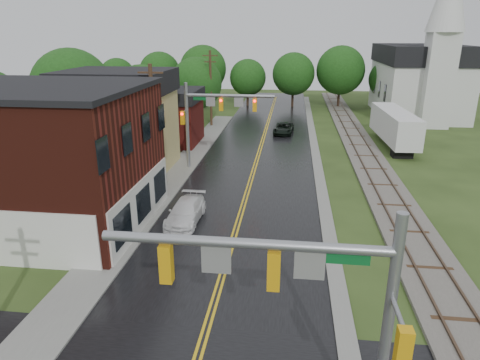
% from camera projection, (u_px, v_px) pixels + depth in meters
% --- Properties ---
extents(main_road, '(10.00, 90.00, 0.02)m').
position_uv_depth(main_road, '(257.00, 160.00, 38.92)').
color(main_road, black).
rests_on(main_road, ground).
extents(curb_right, '(0.80, 70.00, 0.12)m').
position_uv_depth(curb_right, '(314.00, 148.00, 42.99)').
color(curb_right, gray).
rests_on(curb_right, ground).
extents(sidewalk_left, '(2.40, 50.00, 0.12)m').
position_uv_depth(sidewalk_left, '(176.00, 175.00, 34.95)').
color(sidewalk_left, gray).
rests_on(sidewalk_left, ground).
extents(brick_building, '(14.30, 10.30, 8.30)m').
position_uv_depth(brick_building, '(23.00, 157.00, 24.93)').
color(brick_building, '#49170F').
rests_on(brick_building, ground).
extents(yellow_house, '(8.00, 7.00, 6.40)m').
position_uv_depth(yellow_house, '(121.00, 132.00, 35.38)').
color(yellow_house, tan).
rests_on(yellow_house, ground).
extents(darkred_building, '(7.00, 6.00, 4.40)m').
position_uv_depth(darkred_building, '(165.00, 123.00, 44.03)').
color(darkred_building, '#3F0F0C').
rests_on(darkred_building, ground).
extents(church, '(10.40, 18.40, 20.00)m').
position_uv_depth(church, '(422.00, 73.00, 56.96)').
color(church, silver).
rests_on(church, ground).
extents(railroad, '(3.20, 80.00, 0.30)m').
position_uv_depth(railroad, '(361.00, 148.00, 42.43)').
color(railroad, '#59544C').
rests_on(railroad, ground).
extents(traffic_signal_near, '(7.34, 0.30, 7.20)m').
position_uv_depth(traffic_signal_near, '(303.00, 291.00, 10.65)').
color(traffic_signal_near, gray).
rests_on(traffic_signal_near, ground).
extents(traffic_signal_far, '(7.34, 0.43, 7.20)m').
position_uv_depth(traffic_signal_far, '(212.00, 111.00, 34.87)').
color(traffic_signal_far, gray).
rests_on(traffic_signal_far, ground).
extents(utility_pole_b, '(1.80, 0.28, 9.00)m').
position_uv_depth(utility_pole_b, '(154.00, 125.00, 30.65)').
color(utility_pole_b, '#382616').
rests_on(utility_pole_b, ground).
extents(utility_pole_c, '(1.80, 0.28, 9.00)m').
position_uv_depth(utility_pole_c, '(211.00, 87.00, 51.27)').
color(utility_pole_c, '#382616').
rests_on(utility_pole_c, ground).
extents(tree_left_b, '(7.60, 7.60, 9.69)m').
position_uv_depth(tree_left_b, '(73.00, 91.00, 40.87)').
color(tree_left_b, black).
rests_on(tree_left_b, ground).
extents(tree_left_c, '(6.00, 6.00, 7.65)m').
position_uv_depth(tree_left_c, '(143.00, 93.00, 48.31)').
color(tree_left_c, black).
rests_on(tree_left_c, ground).
extents(tree_left_e, '(6.40, 6.40, 8.16)m').
position_uv_depth(tree_left_e, '(197.00, 85.00, 53.26)').
color(tree_left_e, black).
rests_on(tree_left_e, ground).
extents(suv_dark, '(2.41, 4.57, 1.22)m').
position_uv_depth(suv_dark, '(284.00, 129.00, 48.71)').
color(suv_dark, black).
rests_on(suv_dark, ground).
extents(pickup_white, '(1.93, 4.53, 1.30)m').
position_uv_depth(pickup_white, '(186.00, 212.00, 26.11)').
color(pickup_white, white).
rests_on(pickup_white, ground).
extents(semi_trailer, '(2.90, 11.24, 3.59)m').
position_uv_depth(semi_trailer, '(394.00, 125.00, 42.96)').
color(semi_trailer, black).
rests_on(semi_trailer, ground).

